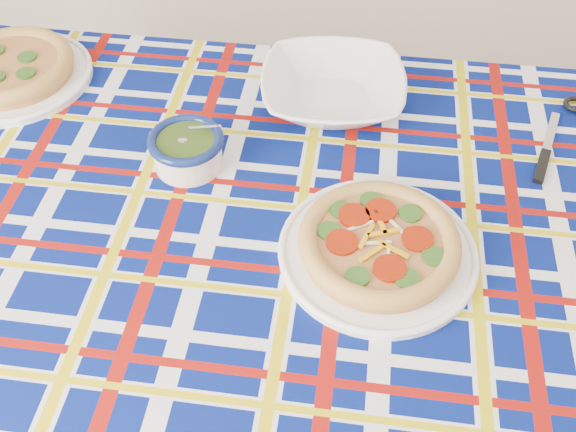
{
  "coord_description": "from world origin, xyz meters",
  "views": [
    {
      "loc": [
        -0.32,
        -0.16,
        1.69
      ],
      "look_at": [
        -0.27,
        0.59,
        0.85
      ],
      "focal_mm": 40.0,
      "sensor_mm": 36.0,
      "label": 1
    }
  ],
  "objects_px": {
    "dining_table": "(257,254)",
    "pesto_bowl": "(187,148)",
    "serving_bowl": "(333,90)",
    "main_focaccia_plate": "(379,243)"
  },
  "relations": [
    {
      "from": "dining_table",
      "to": "main_focaccia_plate",
      "type": "bearing_deg",
      "value": -11.08
    },
    {
      "from": "dining_table",
      "to": "pesto_bowl",
      "type": "bearing_deg",
      "value": 138.59
    },
    {
      "from": "serving_bowl",
      "to": "pesto_bowl",
      "type": "bearing_deg",
      "value": -151.15
    },
    {
      "from": "main_focaccia_plate",
      "to": "serving_bowl",
      "type": "xyz_separation_m",
      "value": [
        -0.03,
        0.42,
        0.0
      ]
    },
    {
      "from": "dining_table",
      "to": "pesto_bowl",
      "type": "height_order",
      "value": "pesto_bowl"
    },
    {
      "from": "dining_table",
      "to": "main_focaccia_plate",
      "type": "height_order",
      "value": "main_focaccia_plate"
    },
    {
      "from": "dining_table",
      "to": "pesto_bowl",
      "type": "xyz_separation_m",
      "value": [
        -0.12,
        0.17,
        0.13
      ]
    },
    {
      "from": "main_focaccia_plate",
      "to": "pesto_bowl",
      "type": "bearing_deg",
      "value": 142.19
    },
    {
      "from": "dining_table",
      "to": "main_focaccia_plate",
      "type": "distance_m",
      "value": 0.25
    },
    {
      "from": "dining_table",
      "to": "pesto_bowl",
      "type": "distance_m",
      "value": 0.24
    }
  ]
}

